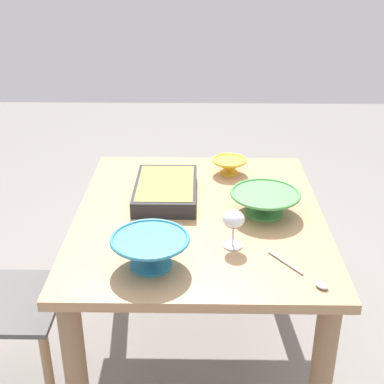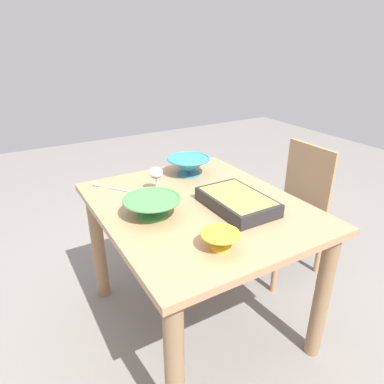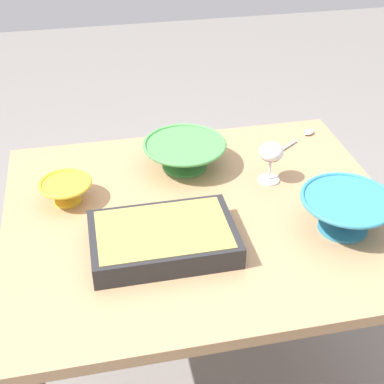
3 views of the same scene
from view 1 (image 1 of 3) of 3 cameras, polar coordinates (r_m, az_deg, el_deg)
The scene contains 8 objects.
ground_plane at distance 2.47m, azimuth 0.76°, elevation -17.70°, with size 8.00×8.00×0.00m, color gray.
dining_table at distance 2.10m, azimuth 0.86°, elevation -5.49°, with size 1.11×0.93×0.75m.
wine_glass at distance 1.78m, azimuth 4.53°, elevation -3.14°, with size 0.07×0.07×0.13m.
casserole_dish at distance 2.13m, azimuth -2.69°, elevation 0.30°, with size 0.37×0.24×0.06m.
mixing_bowl at distance 1.69m, azimuth -4.31°, elevation -6.17°, with size 0.25×0.25×0.10m.
small_bowl at distance 2.02m, azimuth 7.83°, elevation -1.02°, with size 0.26×0.26×0.09m.
serving_bowl at distance 2.35m, azimuth 4.06°, elevation 2.85°, with size 0.15×0.15×0.07m.
serving_spoon at distance 1.70m, azimuth 12.33°, elevation -8.77°, with size 0.22×0.16×0.01m.
Camera 1 is at (1.79, -0.00, 1.70)m, focal length 50.33 mm.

